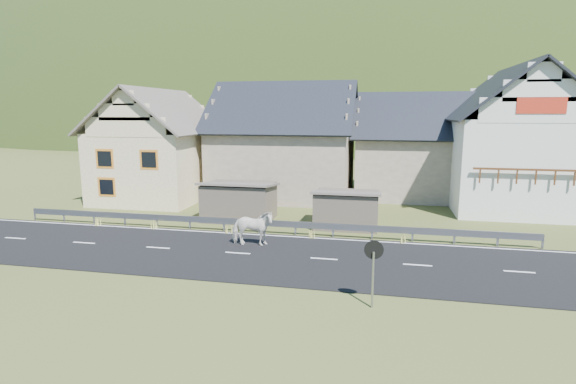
# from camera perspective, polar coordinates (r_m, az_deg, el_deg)

# --- Properties ---
(ground) EXTENTS (160.00, 160.00, 0.00)m
(ground) POSITION_cam_1_polar(r_m,az_deg,el_deg) (21.01, -6.39, -7.82)
(ground) COLOR #3C451E
(ground) RESTS_ON ground
(road) EXTENTS (60.00, 7.00, 0.04)m
(road) POSITION_cam_1_polar(r_m,az_deg,el_deg) (21.01, -6.39, -7.77)
(road) COLOR black
(road) RESTS_ON ground
(lane_markings) EXTENTS (60.00, 6.60, 0.01)m
(lane_markings) POSITION_cam_1_polar(r_m,az_deg,el_deg) (21.00, -6.39, -7.70)
(lane_markings) COLOR silver
(lane_markings) RESTS_ON road
(guardrail) EXTENTS (28.10, 0.09, 0.75)m
(guardrail) POSITION_cam_1_polar(r_m,az_deg,el_deg) (24.24, -3.70, -3.94)
(guardrail) COLOR #93969B
(guardrail) RESTS_ON ground
(shed_left) EXTENTS (4.30, 3.30, 2.40)m
(shed_left) POSITION_cam_1_polar(r_m,az_deg,el_deg) (27.32, -6.18, -1.21)
(shed_left) COLOR #685B4B
(shed_left) RESTS_ON ground
(shed_right) EXTENTS (3.80, 2.90, 2.20)m
(shed_right) POSITION_cam_1_polar(r_m,az_deg,el_deg) (25.62, 7.45, -2.23)
(shed_right) COLOR #685B4B
(shed_right) RESTS_ON ground
(house_cream) EXTENTS (7.80, 9.80, 8.30)m
(house_cream) POSITION_cam_1_polar(r_m,az_deg,el_deg) (35.07, -16.07, 6.34)
(house_cream) COLOR #FFE7B0
(house_cream) RESTS_ON ground
(house_stone_a) EXTENTS (10.80, 9.80, 8.90)m
(house_stone_a) POSITION_cam_1_polar(r_m,az_deg,el_deg) (34.79, -0.37, 7.16)
(house_stone_a) COLOR tan
(house_stone_a) RESTS_ON ground
(house_stone_b) EXTENTS (9.80, 8.80, 8.10)m
(house_stone_b) POSITION_cam_1_polar(r_m,az_deg,el_deg) (36.13, 16.13, 6.24)
(house_stone_b) COLOR tan
(house_stone_b) RESTS_ON ground
(house_white) EXTENTS (8.80, 10.80, 9.70)m
(house_white) POSITION_cam_1_polar(r_m,az_deg,el_deg) (34.10, 26.73, 6.74)
(house_white) COLOR silver
(house_white) RESTS_ON ground
(mountain) EXTENTS (440.00, 280.00, 260.00)m
(mountain) POSITION_cam_1_polar(r_m,az_deg,el_deg) (200.72, 11.35, 2.42)
(mountain) COLOR #1F340F
(mountain) RESTS_ON ground
(conifer_patch) EXTENTS (76.00, 50.00, 28.00)m
(conifer_patch) POSITION_cam_1_polar(r_m,az_deg,el_deg) (142.80, -13.81, 9.72)
(conifer_patch) COLOR black
(conifer_patch) RESTS_ON ground
(horse) EXTENTS (1.15, 2.17, 1.76)m
(horse) POSITION_cam_1_polar(r_m,az_deg,el_deg) (21.85, -4.58, -4.56)
(horse) COLOR silver
(horse) RESTS_ON road
(traffic_mirror) EXTENTS (0.64, 0.20, 2.31)m
(traffic_mirror) POSITION_cam_1_polar(r_m,az_deg,el_deg) (15.22, 10.81, -8.30)
(traffic_mirror) COLOR #93969B
(traffic_mirror) RESTS_ON ground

